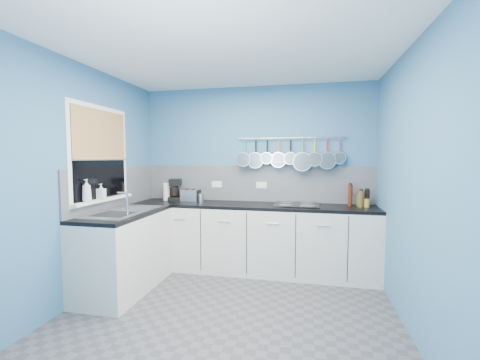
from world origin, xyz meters
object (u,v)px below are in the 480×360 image
at_px(soap_bottle_a, 87,191).
at_px(hob, 297,205).
at_px(paper_towel, 167,192).
at_px(coffee_maker, 175,190).
at_px(canister, 201,198).
at_px(toaster, 190,195).
at_px(soap_bottle_b, 101,191).

bearing_deg(soap_bottle_a, hob, 30.33).
bearing_deg(paper_towel, coffee_maker, -1.86).
height_order(paper_towel, coffee_maker, coffee_maker).
bearing_deg(canister, toaster, 168.37).
bearing_deg(hob, coffee_maker, 178.24).
height_order(soap_bottle_a, paper_towel, soap_bottle_a).
height_order(paper_towel, canister, paper_towel).
bearing_deg(soap_bottle_b, soap_bottle_a, -90.00).
xyz_separation_m(soap_bottle_a, soap_bottle_b, (0.00, 0.23, -0.03)).
distance_m(soap_bottle_a, canister, 1.52).
relative_size(soap_bottle_a, coffee_maker, 0.77).
bearing_deg(paper_towel, soap_bottle_b, -104.94).
bearing_deg(coffee_maker, soap_bottle_b, -126.40).
height_order(coffee_maker, toaster, coffee_maker).
relative_size(soap_bottle_b, canister, 1.49).
height_order(paper_towel, hob, paper_towel).
relative_size(soap_bottle_b, paper_towel, 0.69).
bearing_deg(coffee_maker, paper_towel, 162.72).
height_order(coffee_maker, hob, coffee_maker).
xyz_separation_m(soap_bottle_a, coffee_maker, (0.41, 1.30, -0.11)).
bearing_deg(canister, paper_towel, 176.13).
relative_size(paper_towel, coffee_maker, 0.81).
bearing_deg(coffee_maker, soap_bottle_a, -122.90).
distance_m(soap_bottle_b, toaster, 1.25).
relative_size(soap_bottle_b, coffee_maker, 0.55).
height_order(soap_bottle_a, canister, soap_bottle_a).
xyz_separation_m(paper_towel, hob, (1.84, -0.06, -0.12)).
bearing_deg(coffee_maker, hob, -17.18).
distance_m(canister, hob, 1.32).
height_order(soap_bottle_b, canister, soap_bottle_b).
xyz_separation_m(soap_bottle_b, paper_towel, (0.28, 1.07, -0.11)).
distance_m(soap_bottle_b, coffee_maker, 1.14).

